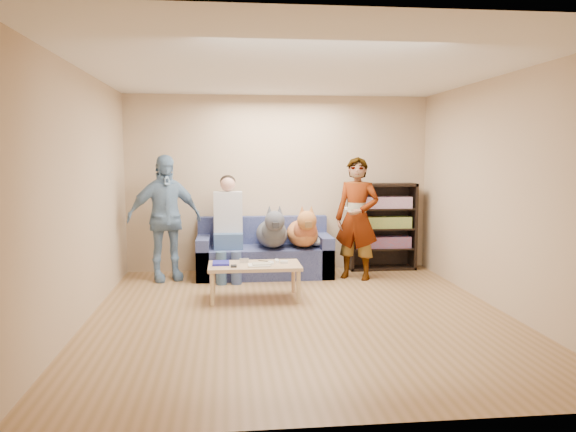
{
  "coord_description": "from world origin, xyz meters",
  "views": [
    {
      "loc": [
        -0.77,
        -5.86,
        1.73
      ],
      "look_at": [
        0.0,
        1.2,
        0.95
      ],
      "focal_mm": 35.0,
      "sensor_mm": 36.0,
      "label": 1
    }
  ],
  "objects": [
    {
      "name": "controller_b",
      "position": [
        -0.09,
        0.79,
        0.43
      ],
      "size": [
        0.09,
        0.06,
        0.03
      ],
      "primitive_type": "cube",
      "color": "white",
      "rests_on": "coffee_table"
    },
    {
      "name": "wall_left",
      "position": [
        -2.25,
        0.0,
        1.3
      ],
      "size": [
        0.0,
        5.0,
        5.0
      ],
      "primitive_type": "plane",
      "rotation": [
        1.57,
        0.0,
        1.57
      ],
      "color": "tan",
      "rests_on": "ground"
    },
    {
      "name": "papers",
      "position": [
        -0.4,
        0.67,
        0.43
      ],
      "size": [
        0.26,
        0.2,
        0.02
      ],
      "primitive_type": "cube",
      "color": "silver",
      "rests_on": "coffee_table"
    },
    {
      "name": "wall_back",
      "position": [
        0.0,
        2.5,
        1.3
      ],
      "size": [
        4.5,
        0.0,
        4.5
      ],
      "primitive_type": "plane",
      "rotation": [
        1.57,
        0.0,
        0.0
      ],
      "color": "tan",
      "rests_on": "ground"
    },
    {
      "name": "coffee_table",
      "position": [
        -0.45,
        0.77,
        0.37
      ],
      "size": [
        1.1,
        0.6,
        0.42
      ],
      "color": "tan",
      "rests_on": "ground"
    },
    {
      "name": "notebook_blue",
      "position": [
        -0.85,
        0.82,
        0.43
      ],
      "size": [
        0.2,
        0.26,
        0.03
      ],
      "primitive_type": "cube",
      "color": "#1B1C99",
      "rests_on": "coffee_table"
    },
    {
      "name": "controller_a",
      "position": [
        -0.17,
        0.87,
        0.43
      ],
      "size": [
        0.04,
        0.13,
        0.03
      ],
      "primitive_type": "cube",
      "color": "white",
      "rests_on": "coffee_table"
    },
    {
      "name": "headphone_cup_b",
      "position": [
        -0.25,
        0.83,
        0.43
      ],
      "size": [
        0.07,
        0.07,
        0.02
      ],
      "primitive_type": "cylinder",
      "color": "white",
      "rests_on": "coffee_table"
    },
    {
      "name": "person_standing_right",
      "position": [
        1.02,
        1.72,
        0.85
      ],
      "size": [
        0.74,
        0.67,
        1.7
      ],
      "primitive_type": "imported",
      "rotation": [
        0.0,
        0.0,
        -0.54
      ],
      "color": "gray",
      "rests_on": "ground"
    },
    {
      "name": "bookshelf",
      "position": [
        1.55,
        2.33,
        0.68
      ],
      "size": [
        1.0,
        0.34,
        1.3
      ],
      "color": "black",
      "rests_on": "ground"
    },
    {
      "name": "pen_black",
      "position": [
        -0.33,
        0.95,
        0.42
      ],
      "size": [
        0.13,
        0.08,
        0.01
      ],
      "primitive_type": "cylinder",
      "rotation": [
        0.0,
        1.57,
        -0.52
      ],
      "color": "black",
      "rests_on": "coffee_table"
    },
    {
      "name": "blanket",
      "position": [
        0.56,
        1.97,
        0.5
      ],
      "size": [
        0.39,
        0.33,
        0.14
      ],
      "primitive_type": "ellipsoid",
      "color": "#A6A7AB",
      "rests_on": "sofa"
    },
    {
      "name": "wall_right",
      "position": [
        2.25,
        0.0,
        1.3
      ],
      "size": [
        0.0,
        5.0,
        5.0
      ],
      "primitive_type": "plane",
      "rotation": [
        1.57,
        0.0,
        -1.57
      ],
      "color": "tan",
      "rests_on": "ground"
    },
    {
      "name": "camera_silver",
      "position": [
        -0.57,
        0.89,
        0.45
      ],
      "size": [
        0.11,
        0.06,
        0.05
      ],
      "primitive_type": "cube",
      "color": "#ABABAF",
      "rests_on": "coffee_table"
    },
    {
      "name": "held_controller",
      "position": [
        0.82,
        1.52,
        1.01
      ],
      "size": [
        0.06,
        0.12,
        0.03
      ],
      "primitive_type": "cube",
      "rotation": [
        0.0,
        0.0,
        -0.19
      ],
      "color": "white",
      "rests_on": "person_standing_right"
    },
    {
      "name": "headphone_cup_a",
      "position": [
        -0.25,
        0.75,
        0.43
      ],
      "size": [
        0.07,
        0.07,
        0.02
      ],
      "primitive_type": "cylinder",
      "color": "white",
      "rests_on": "coffee_table"
    },
    {
      "name": "person_standing_left",
      "position": [
        -1.63,
        1.92,
        0.86
      ],
      "size": [
        1.1,
        0.74,
        1.73
      ],
      "primitive_type": "imported",
      "rotation": [
        0.0,
        0.0,
        0.34
      ],
      "color": "#7BA3C6",
      "rests_on": "ground"
    },
    {
      "name": "ground",
      "position": [
        0.0,
        0.0,
        0.0
      ],
      "size": [
        5.0,
        5.0,
        0.0
      ],
      "primitive_type": "plane",
      "color": "olive",
      "rests_on": "ground"
    },
    {
      "name": "magazine",
      "position": [
        -0.37,
        0.69,
        0.44
      ],
      "size": [
        0.22,
        0.17,
        0.01
      ],
      "primitive_type": "cube",
      "color": "#ABA289",
      "rests_on": "coffee_table"
    },
    {
      "name": "pen_orange",
      "position": [
        -0.47,
        0.61,
        0.42
      ],
      "size": [
        0.13,
        0.06,
        0.01
      ],
      "primitive_type": "cylinder",
      "rotation": [
        0.0,
        1.57,
        0.35
      ],
      "color": "#C6541B",
      "rests_on": "coffee_table"
    },
    {
      "name": "wall_front",
      "position": [
        0.0,
        -2.5,
        1.3
      ],
      "size": [
        4.5,
        0.0,
        4.5
      ],
      "primitive_type": "plane",
      "rotation": [
        -1.57,
        0.0,
        0.0
      ],
      "color": "tan",
      "rests_on": "ground"
    },
    {
      "name": "ceiling",
      "position": [
        0.0,
        0.0,
        2.6
      ],
      "size": [
        5.0,
        5.0,
        0.0
      ],
      "primitive_type": "plane",
      "rotation": [
        3.14,
        0.0,
        0.0
      ],
      "color": "white",
      "rests_on": "ground"
    },
    {
      "name": "dog_tan",
      "position": [
        0.29,
        1.91,
        0.65
      ],
      "size": [
        0.43,
        1.18,
        0.63
      ],
      "color": "#C6753C",
      "rests_on": "sofa"
    },
    {
      "name": "wallet",
      "position": [
        -0.7,
        0.65,
        0.43
      ],
      "size": [
        0.07,
        0.12,
        0.02
      ],
      "primitive_type": "cube",
      "color": "black",
      "rests_on": "coffee_table"
    },
    {
      "name": "sofa",
      "position": [
        -0.25,
        2.1,
        0.28
      ],
      "size": [
        1.9,
        0.85,
        0.82
      ],
      "color": "#515B93",
      "rests_on": "ground"
    },
    {
      "name": "person_seated",
      "position": [
        -0.76,
        1.97,
        0.77
      ],
      "size": [
        0.4,
        0.73,
        1.47
      ],
      "color": "#3C5D85",
      "rests_on": "sofa"
    },
    {
      "name": "dog_gray",
      "position": [
        -0.15,
        1.89,
        0.65
      ],
      "size": [
        0.44,
        1.26,
        0.64
      ],
      "color": "#4D5158",
      "rests_on": "sofa"
    }
  ]
}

